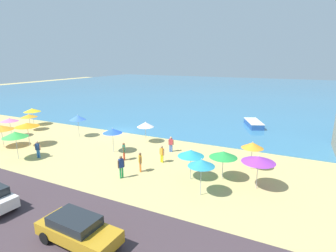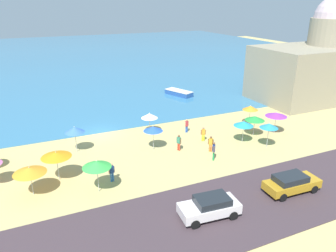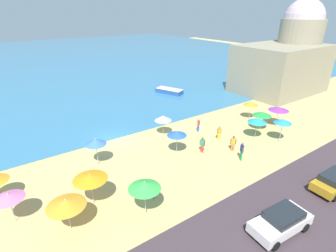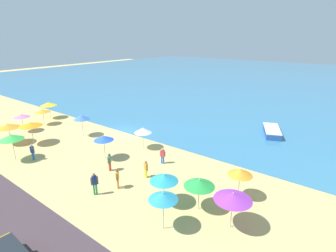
{
  "view_description": "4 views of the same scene",
  "coord_description": "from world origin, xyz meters",
  "px_view_note": "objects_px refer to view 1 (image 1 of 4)",
  "views": [
    {
      "loc": [
        19.77,
        -26.28,
        9.05
      ],
      "look_at": [
        6.82,
        0.17,
        1.52
      ],
      "focal_mm": 28.0,
      "sensor_mm": 36.0,
      "label": 1
    },
    {
      "loc": [
        -6.94,
        -34.18,
        14.02
      ],
      "look_at": [
        6.99,
        -3.23,
        0.91
      ],
      "focal_mm": 35.0,
      "sensor_mm": 36.0,
      "label": 2
    },
    {
      "loc": [
        -9.71,
        -24.4,
        13.14
      ],
      "look_at": [
        5.66,
        -2.49,
        1.09
      ],
      "focal_mm": 28.0,
      "sensor_mm": 36.0,
      "label": 3
    },
    {
      "loc": [
        23.0,
        -21.28,
        11.47
      ],
      "look_at": [
        4.9,
        2.59,
        1.16
      ],
      "focal_mm": 28.0,
      "sensor_mm": 36.0,
      "label": 4
    }
  ],
  "objects_px": {
    "beach_umbrella_2": "(78,118)",
    "beach_umbrella_7": "(27,125)",
    "bather_2": "(140,161)",
    "bather_5": "(38,148)",
    "beach_umbrella_5": "(29,116)",
    "bather_1": "(121,166)",
    "beach_umbrella_14": "(252,145)",
    "beach_umbrella_1": "(145,125)",
    "beach_umbrella_10": "(15,134)",
    "beach_umbrella_6": "(1,128)",
    "beach_umbrella_0": "(201,163)",
    "beach_umbrella_12": "(32,110)",
    "beach_umbrella_9": "(223,154)",
    "bather_3": "(124,150)",
    "beach_umbrella_11": "(259,159)",
    "bather_4": "(162,153)",
    "beach_umbrella_8": "(9,120)",
    "bather_0": "(171,143)",
    "beach_umbrella_4": "(113,131)",
    "parked_car_2": "(78,230)",
    "beach_umbrella_13": "(191,153)"
  },
  "relations": [
    {
      "from": "beach_umbrella_2",
      "to": "beach_umbrella_7",
      "type": "distance_m",
      "value": 5.42
    },
    {
      "from": "bather_2",
      "to": "bather_5",
      "type": "xyz_separation_m",
      "value": [
        -10.33,
        -1.53,
        -0.01
      ]
    },
    {
      "from": "beach_umbrella_5",
      "to": "bather_1",
      "type": "height_order",
      "value": "beach_umbrella_5"
    },
    {
      "from": "beach_umbrella_14",
      "to": "bather_5",
      "type": "xyz_separation_m",
      "value": [
        -18.45,
        -6.09,
        -1.21
      ]
    },
    {
      "from": "beach_umbrella_1",
      "to": "beach_umbrella_5",
      "type": "relative_size",
      "value": 1.09
    },
    {
      "from": "beach_umbrella_10",
      "to": "bather_5",
      "type": "xyz_separation_m",
      "value": [
        1.36,
        1.09,
        -1.48
      ]
    },
    {
      "from": "beach_umbrella_6",
      "to": "bather_5",
      "type": "relative_size",
      "value": 1.5
    },
    {
      "from": "beach_umbrella_0",
      "to": "beach_umbrella_12",
      "type": "distance_m",
      "value": 29.0
    },
    {
      "from": "beach_umbrella_9",
      "to": "bather_2",
      "type": "bearing_deg",
      "value": -166.13
    },
    {
      "from": "bather_3",
      "to": "beach_umbrella_6",
      "type": "bearing_deg",
      "value": -169.46
    },
    {
      "from": "beach_umbrella_11",
      "to": "beach_umbrella_9",
      "type": "bearing_deg",
      "value": 171.55
    },
    {
      "from": "beach_umbrella_7",
      "to": "bather_4",
      "type": "bearing_deg",
      "value": 8.0
    },
    {
      "from": "beach_umbrella_8",
      "to": "bather_0",
      "type": "distance_m",
      "value": 19.83
    },
    {
      "from": "beach_umbrella_5",
      "to": "beach_umbrella_14",
      "type": "bearing_deg",
      "value": -0.55
    },
    {
      "from": "bather_0",
      "to": "beach_umbrella_5",
      "type": "bearing_deg",
      "value": -178.12
    },
    {
      "from": "beach_umbrella_9",
      "to": "beach_umbrella_10",
      "type": "bearing_deg",
      "value": -166.93
    },
    {
      "from": "beach_umbrella_5",
      "to": "beach_umbrella_2",
      "type": "bearing_deg",
      "value": 4.22
    },
    {
      "from": "beach_umbrella_4",
      "to": "bather_1",
      "type": "bearing_deg",
      "value": -46.76
    },
    {
      "from": "beach_umbrella_2",
      "to": "bather_0",
      "type": "xyz_separation_m",
      "value": [
        12.2,
        0.08,
        -1.46
      ]
    },
    {
      "from": "beach_umbrella_12",
      "to": "bather_5",
      "type": "xyz_separation_m",
      "value": [
        11.68,
        -8.45,
        -1.22
      ]
    },
    {
      "from": "beach_umbrella_7",
      "to": "beach_umbrella_10",
      "type": "height_order",
      "value": "beach_umbrella_10"
    },
    {
      "from": "beach_umbrella_6",
      "to": "parked_car_2",
      "type": "xyz_separation_m",
      "value": [
        18.27,
        -7.85,
        -1.29
      ]
    },
    {
      "from": "beach_umbrella_11",
      "to": "beach_umbrella_14",
      "type": "relative_size",
      "value": 1.03
    },
    {
      "from": "beach_umbrella_14",
      "to": "beach_umbrella_11",
      "type": "bearing_deg",
      "value": -74.76
    },
    {
      "from": "bather_0",
      "to": "beach_umbrella_9",
      "type": "bearing_deg",
      "value": -31.88
    },
    {
      "from": "beach_umbrella_9",
      "to": "beach_umbrella_14",
      "type": "xyz_separation_m",
      "value": [
        1.67,
        2.97,
        0.08
      ]
    },
    {
      "from": "bather_1",
      "to": "parked_car_2",
      "type": "relative_size",
      "value": 0.41
    },
    {
      "from": "beach_umbrella_6",
      "to": "bather_2",
      "type": "relative_size",
      "value": 1.48
    },
    {
      "from": "parked_car_2",
      "to": "beach_umbrella_5",
      "type": "bearing_deg",
      "value": 147.88
    },
    {
      "from": "beach_umbrella_1",
      "to": "bather_5",
      "type": "height_order",
      "value": "beach_umbrella_1"
    },
    {
      "from": "beach_umbrella_4",
      "to": "beach_umbrella_13",
      "type": "distance_m",
      "value": 9.41
    },
    {
      "from": "beach_umbrella_1",
      "to": "beach_umbrella_6",
      "type": "distance_m",
      "value": 15.05
    },
    {
      "from": "beach_umbrella_7",
      "to": "beach_umbrella_14",
      "type": "relative_size",
      "value": 1.06
    },
    {
      "from": "beach_umbrella_9",
      "to": "bather_0",
      "type": "bearing_deg",
      "value": 148.12
    },
    {
      "from": "beach_umbrella_5",
      "to": "bather_1",
      "type": "distance_m",
      "value": 20.31
    },
    {
      "from": "beach_umbrella_2",
      "to": "beach_umbrella_6",
      "type": "bearing_deg",
      "value": -124.35
    },
    {
      "from": "bather_2",
      "to": "beach_umbrella_10",
      "type": "bearing_deg",
      "value": -167.38
    },
    {
      "from": "beach_umbrella_9",
      "to": "beach_umbrella_10",
      "type": "relative_size",
      "value": 0.86
    },
    {
      "from": "beach_umbrella_2",
      "to": "beach_umbrella_13",
      "type": "height_order",
      "value": "beach_umbrella_2"
    },
    {
      "from": "beach_umbrella_5",
      "to": "bather_4",
      "type": "distance_m",
      "value": 20.73
    },
    {
      "from": "beach_umbrella_0",
      "to": "beach_umbrella_12",
      "type": "height_order",
      "value": "beach_umbrella_0"
    },
    {
      "from": "beach_umbrella_1",
      "to": "beach_umbrella_12",
      "type": "xyz_separation_m",
      "value": [
        -18.34,
        -0.12,
        0.09
      ]
    },
    {
      "from": "beach_umbrella_2",
      "to": "bather_3",
      "type": "bearing_deg",
      "value": -22.57
    },
    {
      "from": "beach_umbrella_12",
      "to": "beach_umbrella_13",
      "type": "xyz_separation_m",
      "value": [
        26.23,
        -6.36,
        -0.01
      ]
    },
    {
      "from": "bather_5",
      "to": "beach_umbrella_0",
      "type": "bearing_deg",
      "value": 0.19
    },
    {
      "from": "beach_umbrella_0",
      "to": "beach_umbrella_14",
      "type": "distance_m",
      "value": 6.49
    },
    {
      "from": "beach_umbrella_13",
      "to": "beach_umbrella_2",
      "type": "bearing_deg",
      "value": 163.37
    },
    {
      "from": "beach_umbrella_9",
      "to": "parked_car_2",
      "type": "relative_size",
      "value": 0.53
    },
    {
      "from": "beach_umbrella_7",
      "to": "bather_2",
      "type": "distance_m",
      "value": 14.37
    },
    {
      "from": "bather_4",
      "to": "beach_umbrella_4",
      "type": "bearing_deg",
      "value": 177.53
    }
  ]
}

